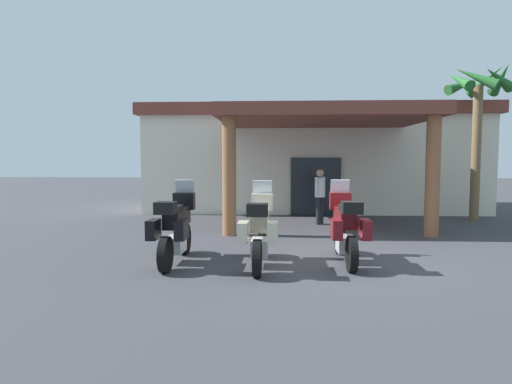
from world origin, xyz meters
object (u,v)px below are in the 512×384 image
object	(u,v)px
motorcycle_maroon	(346,227)
pedestrian	(320,192)
motel_building	(311,158)
motorcycle_cream	(260,230)
motorcycle_black	(175,228)
palm_tree_near_portico	(479,100)

from	to	relation	value
motorcycle_maroon	pedestrian	bearing A→B (deg)	0.09
motel_building	motorcycle_cream	world-z (taller)	motel_building
motel_building	motorcycle_maroon	bearing A→B (deg)	-90.18
motel_building	motorcycle_cream	xyz separation A→B (m)	(-1.61, -10.28, -1.42)
motorcycle_black	palm_tree_near_portico	xyz separation A→B (m)	(8.51, 6.48, 3.27)
motorcycle_maroon	palm_tree_near_portico	world-z (taller)	palm_tree_near_portico
motorcycle_black	motorcycle_maroon	distance (m)	3.35
motorcycle_cream	motorcycle_maroon	xyz separation A→B (m)	(1.67, 0.44, 0.00)
pedestrian	motorcycle_black	bearing A→B (deg)	-86.35
motorcycle_cream	pedestrian	distance (m)	5.78
motorcycle_black	pedestrian	distance (m)	6.28
motorcycle_cream	pedestrian	world-z (taller)	pedestrian
pedestrian	palm_tree_near_portico	xyz separation A→B (m)	(5.24, 1.13, 2.96)
motorcycle_cream	motel_building	bearing A→B (deg)	-8.35
motel_building	palm_tree_near_portico	size ratio (longest dim) A/B	2.55
pedestrian	palm_tree_near_portico	world-z (taller)	palm_tree_near_portico
motorcycle_maroon	motorcycle_black	bearing A→B (deg)	93.42
motorcycle_cream	pedestrian	xyz separation A→B (m)	(1.60, 5.54, 0.31)
pedestrian	motorcycle_cream	bearing A→B (deg)	-70.99
motel_building	motorcycle_black	size ratio (longest dim) A/B	6.04
motorcycle_maroon	pedestrian	distance (m)	5.12
motel_building	motorcycle_black	bearing A→B (deg)	-108.58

